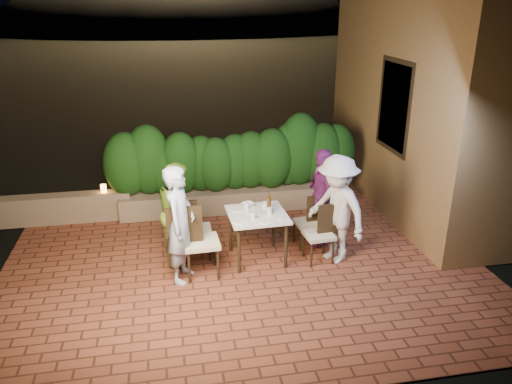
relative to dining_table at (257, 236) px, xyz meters
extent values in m
plane|color=black|center=(-0.24, -0.34, -0.40)|extent=(400.00, 400.00, 0.00)
cube|color=brown|center=(-0.24, 0.16, -0.45)|extent=(7.00, 6.00, 0.15)
cube|color=olive|center=(3.36, 1.66, 2.12)|extent=(1.60, 5.00, 5.00)
cube|color=black|center=(2.58, 1.16, 1.62)|extent=(0.08, 1.00, 1.40)
cube|color=black|center=(2.57, 1.16, 1.62)|extent=(0.06, 1.15, 1.55)
cube|color=#7B664E|center=(-0.04, 1.96, -0.17)|extent=(4.20, 0.55, 0.40)
cube|color=#7B664E|center=(-3.04, 1.96, -0.12)|extent=(2.20, 0.30, 0.50)
ellipsoid|color=black|center=(1.76, 59.66, -4.38)|extent=(52.00, 40.00, 22.00)
cylinder|color=white|center=(-0.29, -0.22, 0.38)|extent=(0.24, 0.24, 0.01)
cylinder|color=white|center=(-0.27, 0.20, 0.38)|extent=(0.21, 0.21, 0.01)
cylinder|color=white|center=(0.25, -0.17, 0.38)|extent=(0.21, 0.21, 0.01)
cylinder|color=white|center=(0.24, 0.27, 0.38)|extent=(0.24, 0.24, 0.01)
cylinder|color=white|center=(-0.04, 0.04, 0.38)|extent=(0.23, 0.23, 0.01)
cylinder|color=white|center=(0.10, -0.30, 0.38)|extent=(0.24, 0.24, 0.01)
cylinder|color=silver|center=(-0.09, -0.19, 0.43)|extent=(0.06, 0.06, 0.11)
cylinder|color=silver|center=(-0.13, 0.19, 0.43)|extent=(0.06, 0.06, 0.11)
cylinder|color=silver|center=(0.16, -0.09, 0.43)|extent=(0.07, 0.07, 0.12)
cylinder|color=silver|center=(0.15, 0.15, 0.43)|extent=(0.07, 0.07, 0.11)
imported|color=white|center=(-0.08, 0.31, 0.40)|extent=(0.25, 0.25, 0.05)
imported|color=#A0B2CE|center=(-1.13, -0.36, 0.46)|extent=(0.58, 0.71, 1.67)
imported|color=#81B438|center=(-1.13, 0.23, 0.39)|extent=(0.59, 0.75, 1.53)
imported|color=silver|center=(1.14, -0.23, 0.44)|extent=(1.01, 1.22, 1.64)
imported|color=#6F256F|center=(1.10, 0.36, 0.41)|extent=(0.45, 0.95, 1.57)
cylinder|color=orange|center=(-2.38, 1.96, 0.20)|extent=(0.10, 0.10, 0.14)
camera|label=1|loc=(-1.25, -6.56, 3.34)|focal=35.00mm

